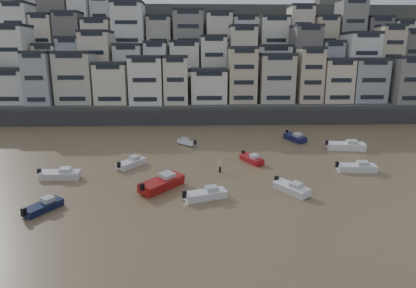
{
  "coord_description": "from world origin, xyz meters",
  "views": [
    {
      "loc": [
        8.07,
        -19.76,
        16.49
      ],
      "look_at": [
        9.77,
        30.0,
        4.0
      ],
      "focal_mm": 32.0,
      "sensor_mm": 36.0,
      "label": 1
    }
  ],
  "objects_px": {
    "boat_f": "(131,162)",
    "boat_g": "(346,145)",
    "boat_h": "(187,142)",
    "person_pink": "(220,166)",
    "boat_e": "(252,158)",
    "boat_k": "(60,173)",
    "boat_c": "(162,182)",
    "boat_b": "(291,187)",
    "boat_d": "(357,166)",
    "boat_j": "(43,205)",
    "boat_i": "(295,136)",
    "boat_a": "(206,193)"
  },
  "relations": [
    {
      "from": "boat_a",
      "to": "boat_b",
      "type": "height_order",
      "value": "boat_a"
    },
    {
      "from": "boat_g",
      "to": "boat_k",
      "type": "relative_size",
      "value": 1.2
    },
    {
      "from": "boat_e",
      "to": "boat_h",
      "type": "bearing_deg",
      "value": -164.13
    },
    {
      "from": "boat_h",
      "to": "person_pink",
      "type": "bearing_deg",
      "value": 152.55
    },
    {
      "from": "boat_e",
      "to": "boat_j",
      "type": "height_order",
      "value": "boat_e"
    },
    {
      "from": "boat_e",
      "to": "boat_f",
      "type": "relative_size",
      "value": 0.93
    },
    {
      "from": "boat_h",
      "to": "boat_b",
      "type": "bearing_deg",
      "value": 163.63
    },
    {
      "from": "boat_b",
      "to": "boat_j",
      "type": "height_order",
      "value": "boat_b"
    },
    {
      "from": "boat_a",
      "to": "boat_b",
      "type": "relative_size",
      "value": 1.01
    },
    {
      "from": "boat_f",
      "to": "boat_g",
      "type": "bearing_deg",
      "value": -43.76
    },
    {
      "from": "boat_g",
      "to": "boat_j",
      "type": "height_order",
      "value": "boat_g"
    },
    {
      "from": "boat_i",
      "to": "boat_g",
      "type": "bearing_deg",
      "value": 27.41
    },
    {
      "from": "boat_c",
      "to": "boat_d",
      "type": "xyz_separation_m",
      "value": [
        26.82,
        5.85,
        -0.16
      ]
    },
    {
      "from": "boat_f",
      "to": "boat_b",
      "type": "bearing_deg",
      "value": -85.09
    },
    {
      "from": "boat_d",
      "to": "boat_e",
      "type": "distance_m",
      "value": 14.93
    },
    {
      "from": "boat_d",
      "to": "person_pink",
      "type": "relative_size",
      "value": 3.33
    },
    {
      "from": "boat_f",
      "to": "person_pink",
      "type": "xyz_separation_m",
      "value": [
        12.84,
        -3.01,
        0.13
      ]
    },
    {
      "from": "boat_d",
      "to": "boat_f",
      "type": "relative_size",
      "value": 1.07
    },
    {
      "from": "boat_d",
      "to": "boat_f",
      "type": "xyz_separation_m",
      "value": [
        -32.09,
        3.42,
        -0.05
      ]
    },
    {
      "from": "boat_c",
      "to": "boat_f",
      "type": "height_order",
      "value": "boat_c"
    },
    {
      "from": "boat_j",
      "to": "boat_k",
      "type": "relative_size",
      "value": 0.84
    },
    {
      "from": "boat_d",
      "to": "boat_k",
      "type": "distance_m",
      "value": 40.68
    },
    {
      "from": "boat_b",
      "to": "boat_d",
      "type": "xyz_separation_m",
      "value": [
        11.22,
        7.7,
        0.07
      ]
    },
    {
      "from": "boat_f",
      "to": "boat_k",
      "type": "relative_size",
      "value": 0.95
    },
    {
      "from": "boat_a",
      "to": "boat_e",
      "type": "height_order",
      "value": "boat_a"
    },
    {
      "from": "boat_c",
      "to": "boat_d",
      "type": "relative_size",
      "value": 1.21
    },
    {
      "from": "boat_a",
      "to": "boat_j",
      "type": "xyz_separation_m",
      "value": [
        -17.3,
        -2.73,
        -0.08
      ]
    },
    {
      "from": "boat_g",
      "to": "boat_i",
      "type": "bearing_deg",
      "value": 143.81
    },
    {
      "from": "boat_b",
      "to": "boat_a",
      "type": "bearing_deg",
      "value": -113.25
    },
    {
      "from": "boat_i",
      "to": "boat_e",
      "type": "bearing_deg",
      "value": -54.61
    },
    {
      "from": "person_pink",
      "to": "boat_b",
      "type": "bearing_deg",
      "value": -45.3
    },
    {
      "from": "boat_h",
      "to": "boat_k",
      "type": "bearing_deg",
      "value": 92.58
    },
    {
      "from": "boat_f",
      "to": "boat_h",
      "type": "height_order",
      "value": "boat_f"
    },
    {
      "from": "boat_k",
      "to": "boat_h",
      "type": "bearing_deg",
      "value": 47.98
    },
    {
      "from": "boat_e",
      "to": "boat_j",
      "type": "relative_size",
      "value": 1.06
    },
    {
      "from": "boat_g",
      "to": "boat_i",
      "type": "xyz_separation_m",
      "value": [
        -7.01,
        6.94,
        -0.1
      ]
    },
    {
      "from": "boat_g",
      "to": "boat_d",
      "type": "bearing_deg",
      "value": -96.71
    },
    {
      "from": "boat_a",
      "to": "boat_k",
      "type": "height_order",
      "value": "boat_k"
    },
    {
      "from": "boat_b",
      "to": "boat_f",
      "type": "relative_size",
      "value": 0.98
    },
    {
      "from": "boat_c",
      "to": "boat_g",
      "type": "distance_m",
      "value": 34.8
    },
    {
      "from": "boat_e",
      "to": "boat_i",
      "type": "height_order",
      "value": "boat_i"
    },
    {
      "from": "boat_g",
      "to": "person_pink",
      "type": "height_order",
      "value": "boat_g"
    },
    {
      "from": "boat_c",
      "to": "boat_i",
      "type": "distance_m",
      "value": 33.64
    },
    {
      "from": "boat_e",
      "to": "boat_k",
      "type": "relative_size",
      "value": 0.89
    },
    {
      "from": "boat_d",
      "to": "boat_g",
      "type": "xyz_separation_m",
      "value": [
        3.2,
        11.75,
        0.14
      ]
    },
    {
      "from": "boat_a",
      "to": "boat_h",
      "type": "bearing_deg",
      "value": 76.19
    },
    {
      "from": "boat_d",
      "to": "boat_b",
      "type": "bearing_deg",
      "value": -141.23
    },
    {
      "from": "boat_c",
      "to": "boat_d",
      "type": "bearing_deg",
      "value": -39.95
    },
    {
      "from": "boat_h",
      "to": "boat_k",
      "type": "xyz_separation_m",
      "value": [
        -16.45,
        -17.92,
        0.18
      ]
    },
    {
      "from": "boat_e",
      "to": "boat_g",
      "type": "distance_m",
      "value": 18.63
    }
  ]
}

